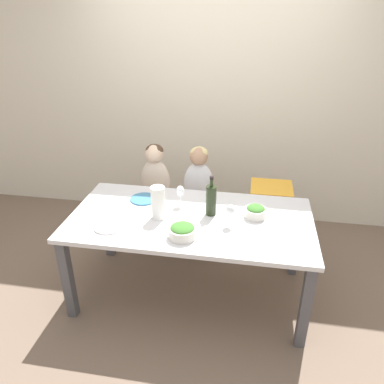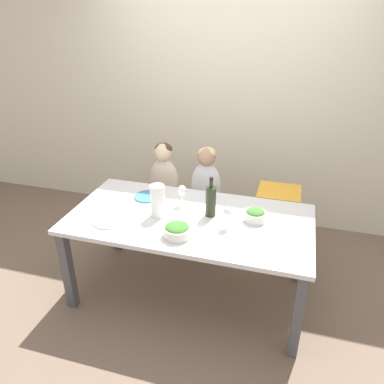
{
  "view_description": "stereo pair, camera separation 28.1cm",
  "coord_description": "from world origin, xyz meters",
  "px_view_note": "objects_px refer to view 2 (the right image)",
  "views": [
    {
      "loc": [
        0.42,
        -2.41,
        2.17
      ],
      "look_at": [
        0.0,
        0.07,
        0.91
      ],
      "focal_mm": 35.0,
      "sensor_mm": 36.0,
      "label": 1
    },
    {
      "loc": [
        0.7,
        -2.35,
        2.17
      ],
      "look_at": [
        0.0,
        0.07,
        0.91
      ],
      "focal_mm": 35.0,
      "sensor_mm": 36.0,
      "label": 2
    }
  ],
  "objects_px": {
    "wine_glass_near": "(228,213)",
    "dinner_plate_front_left": "(108,221)",
    "person_child_left": "(164,170)",
    "chair_right_highchair": "(278,205)",
    "chair_far_left": "(165,205)",
    "paper_towel_roll": "(158,201)",
    "wine_bottle": "(211,201)",
    "chair_far_center": "(206,210)",
    "wine_glass_far": "(182,191)",
    "salad_bowl_small": "(255,215)",
    "salad_bowl_large": "(177,230)",
    "person_child_center": "(206,175)",
    "dinner_plate_back_left": "(148,197)"
  },
  "relations": [
    {
      "from": "wine_glass_near",
      "to": "salad_bowl_large",
      "type": "relative_size",
      "value": 0.87
    },
    {
      "from": "chair_far_left",
      "to": "chair_right_highchair",
      "type": "xyz_separation_m",
      "value": [
        1.08,
        0.0,
        0.16
      ]
    },
    {
      "from": "chair_far_center",
      "to": "salad_bowl_large",
      "type": "xyz_separation_m",
      "value": [
        0.04,
        -0.97,
        0.37
      ]
    },
    {
      "from": "person_child_left",
      "to": "dinner_plate_front_left",
      "type": "distance_m",
      "value": 0.94
    },
    {
      "from": "person_child_center",
      "to": "wine_bottle",
      "type": "xyz_separation_m",
      "value": [
        0.19,
        -0.62,
        0.08
      ]
    },
    {
      "from": "salad_bowl_small",
      "to": "wine_bottle",
      "type": "bearing_deg",
      "value": -177.59
    },
    {
      "from": "salad_bowl_small",
      "to": "dinner_plate_back_left",
      "type": "xyz_separation_m",
      "value": [
        -0.91,
        0.13,
        -0.04
      ]
    },
    {
      "from": "paper_towel_roll",
      "to": "salad_bowl_small",
      "type": "xyz_separation_m",
      "value": [
        0.72,
        0.13,
        -0.08
      ]
    },
    {
      "from": "paper_towel_roll",
      "to": "dinner_plate_front_left",
      "type": "bearing_deg",
      "value": -148.93
    },
    {
      "from": "salad_bowl_small",
      "to": "dinner_plate_front_left",
      "type": "height_order",
      "value": "salad_bowl_small"
    },
    {
      "from": "salad_bowl_large",
      "to": "dinner_plate_front_left",
      "type": "distance_m",
      "value": 0.55
    },
    {
      "from": "wine_glass_near",
      "to": "chair_far_left",
      "type": "bearing_deg",
      "value": 134.98
    },
    {
      "from": "chair_far_left",
      "to": "wine_bottle",
      "type": "bearing_deg",
      "value": -45.81
    },
    {
      "from": "person_child_center",
      "to": "paper_towel_roll",
      "type": "bearing_deg",
      "value": -104.64
    },
    {
      "from": "chair_far_left",
      "to": "wine_glass_near",
      "type": "height_order",
      "value": "wine_glass_near"
    },
    {
      "from": "salad_bowl_large",
      "to": "salad_bowl_small",
      "type": "distance_m",
      "value": 0.61
    },
    {
      "from": "person_child_left",
      "to": "paper_towel_roll",
      "type": "distance_m",
      "value": 0.77
    },
    {
      "from": "dinner_plate_back_left",
      "to": "chair_right_highchair",
      "type": "bearing_deg",
      "value": 24.31
    },
    {
      "from": "chair_far_left",
      "to": "dinner_plate_front_left",
      "type": "xyz_separation_m",
      "value": [
        -0.1,
        -0.93,
        0.33
      ]
    },
    {
      "from": "person_child_left",
      "to": "salad_bowl_large",
      "type": "xyz_separation_m",
      "value": [
        0.45,
        -0.97,
        0.0
      ]
    },
    {
      "from": "paper_towel_roll",
      "to": "salad_bowl_small",
      "type": "distance_m",
      "value": 0.73
    },
    {
      "from": "paper_towel_roll",
      "to": "wine_glass_far",
      "type": "distance_m",
      "value": 0.25
    },
    {
      "from": "person_child_left",
      "to": "wine_glass_far",
      "type": "height_order",
      "value": "person_child_left"
    },
    {
      "from": "wine_glass_far",
      "to": "wine_bottle",
      "type": "bearing_deg",
      "value": -21.19
    },
    {
      "from": "person_child_left",
      "to": "chair_right_highchair",
      "type": "bearing_deg",
      "value": -0.07
    },
    {
      "from": "chair_far_left",
      "to": "dinner_plate_front_left",
      "type": "relative_size",
      "value": 2.15
    },
    {
      "from": "wine_glass_far",
      "to": "salad_bowl_small",
      "type": "height_order",
      "value": "wine_glass_far"
    },
    {
      "from": "wine_bottle",
      "to": "dinner_plate_front_left",
      "type": "height_order",
      "value": "wine_bottle"
    },
    {
      "from": "person_child_left",
      "to": "wine_glass_near",
      "type": "bearing_deg",
      "value": -45.06
    },
    {
      "from": "person_child_center",
      "to": "salad_bowl_large",
      "type": "distance_m",
      "value": 0.97
    },
    {
      "from": "person_child_center",
      "to": "dinner_plate_front_left",
      "type": "xyz_separation_m",
      "value": [
        -0.51,
        -0.93,
        -0.04
      ]
    },
    {
      "from": "person_child_center",
      "to": "paper_towel_roll",
      "type": "distance_m",
      "value": 0.76
    },
    {
      "from": "chair_far_left",
      "to": "salad_bowl_small",
      "type": "height_order",
      "value": "salad_bowl_small"
    },
    {
      "from": "wine_bottle",
      "to": "paper_towel_roll",
      "type": "xyz_separation_m",
      "value": [
        -0.38,
        -0.11,
        0.0
      ]
    },
    {
      "from": "salad_bowl_large",
      "to": "person_child_center",
      "type": "bearing_deg",
      "value": 92.11
    },
    {
      "from": "salad_bowl_large",
      "to": "wine_glass_far",
      "type": "bearing_deg",
      "value": 103.05
    },
    {
      "from": "paper_towel_roll",
      "to": "wine_glass_near",
      "type": "distance_m",
      "value": 0.54
    },
    {
      "from": "wine_glass_near",
      "to": "paper_towel_roll",
      "type": "bearing_deg",
      "value": 177.42
    },
    {
      "from": "person_child_left",
      "to": "salad_bowl_small",
      "type": "relative_size",
      "value": 3.49
    },
    {
      "from": "person_child_center",
      "to": "wine_glass_far",
      "type": "height_order",
      "value": "person_child_center"
    },
    {
      "from": "chair_far_center",
      "to": "wine_bottle",
      "type": "xyz_separation_m",
      "value": [
        0.19,
        -0.62,
        0.45
      ]
    },
    {
      "from": "paper_towel_roll",
      "to": "dinner_plate_back_left",
      "type": "xyz_separation_m",
      "value": [
        -0.19,
        0.26,
        -0.12
      ]
    },
    {
      "from": "salad_bowl_large",
      "to": "dinner_plate_back_left",
      "type": "bearing_deg",
      "value": 130.76
    },
    {
      "from": "person_child_left",
      "to": "dinner_plate_back_left",
      "type": "relative_size",
      "value": 2.54
    },
    {
      "from": "wine_glass_near",
      "to": "dinner_plate_front_left",
      "type": "height_order",
      "value": "wine_glass_near"
    },
    {
      "from": "wine_glass_near",
      "to": "dinner_plate_front_left",
      "type": "distance_m",
      "value": 0.88
    },
    {
      "from": "chair_far_center",
      "to": "chair_right_highchair",
      "type": "distance_m",
      "value": 0.68
    },
    {
      "from": "chair_far_left",
      "to": "paper_towel_roll",
      "type": "relative_size",
      "value": 1.87
    },
    {
      "from": "person_child_left",
      "to": "dinner_plate_back_left",
      "type": "height_order",
      "value": "person_child_left"
    },
    {
      "from": "wine_bottle",
      "to": "paper_towel_roll",
      "type": "bearing_deg",
      "value": -163.27
    }
  ]
}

